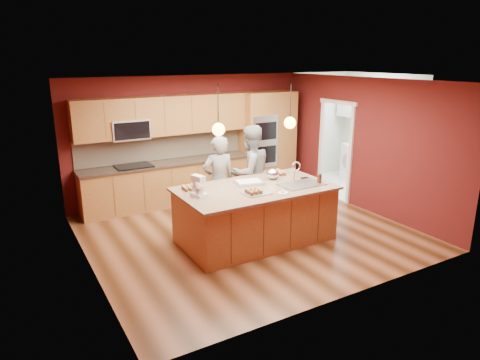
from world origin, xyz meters
TOP-DOWN VIEW (x-y plane):
  - floor at (0.00, 0.00)m, footprint 5.50×5.50m
  - ceiling at (0.00, 0.00)m, footprint 5.50×5.50m
  - wall_back at (0.00, 2.50)m, footprint 5.50×0.00m
  - wall_front at (0.00, -2.50)m, footprint 5.50×0.00m
  - wall_left at (-2.75, 0.00)m, footprint 0.00×5.00m
  - wall_right at (2.75, 0.00)m, footprint 0.00×5.00m
  - cabinet_run at (-0.68, 2.25)m, footprint 3.74×0.64m
  - oven_column at (1.85, 2.19)m, footprint 1.30×0.62m
  - doorway_trim at (2.73, 0.80)m, footprint 0.08×1.11m
  - laundry_room at (4.35, 1.20)m, footprint 2.60×2.70m
  - pendant_left at (-0.74, -0.34)m, footprint 0.20×0.20m
  - pendant_right at (0.62, -0.34)m, footprint 0.20×0.20m
  - island at (-0.05, -0.34)m, footprint 2.61×1.46m
  - person_left at (-0.25, 0.64)m, footprint 0.67×0.48m
  - person_right at (0.43, 0.64)m, footprint 0.97×0.79m
  - stand_mixer at (-1.09, -0.29)m, footprint 0.24×0.28m
  - sheet_cake at (-0.04, -0.09)m, footprint 0.54×0.44m
  - cooling_rack at (-0.23, -0.65)m, footprint 0.44×0.32m
  - mixing_bowl at (0.48, -0.05)m, footprint 0.23×0.23m
  - plate at (0.14, -0.85)m, footprint 0.17×0.17m
  - tumbler at (1.04, -0.67)m, footprint 0.08×0.08m
  - phone at (1.01, -0.30)m, footprint 0.14×0.08m
  - cupcakes_left at (-1.04, 0.10)m, footprint 0.31×0.23m
  - cupcakes_rack at (-0.28, -0.64)m, footprint 0.25×0.25m
  - cupcakes_right at (0.73, 0.16)m, footprint 0.25×0.33m
  - washer at (4.20, 0.86)m, footprint 0.76×0.77m
  - dryer at (4.22, 1.64)m, footprint 0.74×0.75m

SIDE VIEW (x-z plane):
  - floor at x=0.00m, z-range 0.00..0.00m
  - dryer at x=4.22m, z-range 0.00..0.92m
  - island at x=-0.05m, z-range -0.18..1.16m
  - washer at x=4.20m, z-range 0.00..1.01m
  - person_left at x=-0.25m, z-range 0.00..1.70m
  - person_right at x=0.43m, z-range 0.00..1.84m
  - phone at x=1.01m, z-range 0.96..0.97m
  - plate at x=0.14m, z-range 0.96..0.98m
  - cooling_rack at x=-0.23m, z-range 0.96..0.98m
  - sheet_cake at x=-0.04m, z-range 0.96..1.01m
  - cabinet_run at x=-0.68m, z-range -0.17..2.13m
  - cupcakes_left at x=-1.04m, z-range 0.96..1.03m
  - cupcakes_right at x=0.73m, z-range 0.96..1.04m
  - cupcakes_rack at x=-0.28m, z-range 0.98..1.06m
  - tumbler at x=1.04m, z-range 0.96..1.12m
  - doorway_trim at x=2.73m, z-range -0.05..2.15m
  - mixing_bowl at x=0.48m, z-range 0.96..1.15m
  - stand_mixer at x=-1.09m, z-range 0.94..1.28m
  - oven_column at x=1.85m, z-range 0.00..2.30m
  - wall_back at x=0.00m, z-range -1.40..4.10m
  - wall_front at x=0.00m, z-range -1.40..4.10m
  - wall_left at x=-2.75m, z-range -1.15..3.85m
  - wall_right at x=2.75m, z-range -1.15..3.85m
  - laundry_room at x=4.35m, z-range 0.60..3.30m
  - pendant_left at x=-0.74m, z-range 1.60..2.40m
  - pendant_right at x=0.62m, z-range 1.60..2.40m
  - ceiling at x=0.00m, z-range 2.70..2.70m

